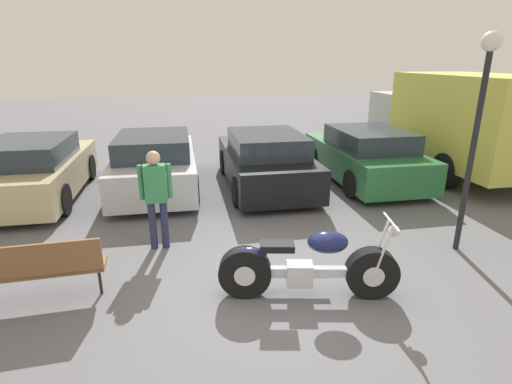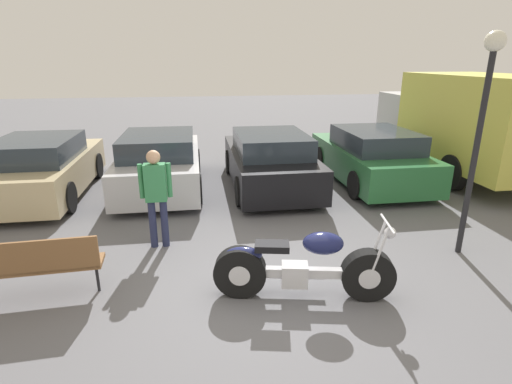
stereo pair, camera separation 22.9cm
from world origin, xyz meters
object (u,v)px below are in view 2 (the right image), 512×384
at_px(parked_car_champagne, 42,168).
at_px(park_bench, 34,263).
at_px(motorcycle, 302,267).
at_px(parked_car_green, 371,157).
at_px(parked_car_black, 269,161).
at_px(lamp_post, 484,105).
at_px(person_standing, 156,191).
at_px(parked_car_silver, 160,162).
at_px(delivery_truck, 466,121).

bearing_deg(parked_car_champagne, park_bench, -72.91).
distance_m(motorcycle, park_bench, 3.42).
relative_size(motorcycle, parked_car_green, 0.56).
distance_m(motorcycle, parked_car_black, 4.82).
bearing_deg(lamp_post, person_standing, 168.95).
distance_m(motorcycle, lamp_post, 3.57).
height_order(parked_car_champagne, lamp_post, lamp_post).
distance_m(parked_car_silver, parked_car_green, 5.22).
height_order(motorcycle, delivery_truck, delivery_truck).
distance_m(parked_car_silver, lamp_post, 6.78).
distance_m(parked_car_green, delivery_truck, 2.83).
bearing_deg(park_bench, parked_car_champagne, 107.09).
height_order(parked_car_green, person_standing, person_standing).
bearing_deg(motorcycle, parked_car_silver, 113.06).
xyz_separation_m(parked_car_green, lamp_post, (-0.18, -3.97, 1.72)).
bearing_deg(parked_car_silver, park_bench, -104.80).
distance_m(parked_car_silver, parked_car_black, 2.62).
bearing_deg(parked_car_champagne, person_standing, -47.80).
xyz_separation_m(delivery_truck, person_standing, (-7.71, -3.29, -0.48)).
bearing_deg(person_standing, parked_car_black, 50.96).
xyz_separation_m(parked_car_green, delivery_truck, (2.70, 0.27, 0.81)).
height_order(parked_car_black, parked_car_green, same).
relative_size(parked_car_champagne, parked_car_green, 1.00).
relative_size(motorcycle, person_standing, 1.42).
bearing_deg(person_standing, motorcycle, -42.87).
height_order(motorcycle, parked_car_black, parked_car_black).
relative_size(parked_car_green, delivery_truck, 0.72).
bearing_deg(park_bench, motorcycle, -7.17).
bearing_deg(person_standing, delivery_truck, 23.10).
relative_size(parked_car_green, lamp_post, 1.23).
xyz_separation_m(parked_car_silver, parked_car_black, (2.61, -0.28, 0.00)).
bearing_deg(delivery_truck, lamp_post, -124.20).
distance_m(parked_car_silver, delivery_truck, 7.95).
xyz_separation_m(parked_car_silver, park_bench, (-1.23, -4.65, -0.10)).
bearing_deg(delivery_truck, park_bench, -152.86).
relative_size(delivery_truck, lamp_post, 1.71).
xyz_separation_m(motorcycle, parked_car_black, (0.45, 4.79, 0.21)).
distance_m(park_bench, person_standing, 2.04).
relative_size(parked_car_black, lamp_post, 1.23).
bearing_deg(parked_car_black, park_bench, -131.29).
bearing_deg(parked_car_black, delivery_truck, 3.41).
relative_size(park_bench, lamp_post, 0.48).
height_order(parked_car_champagne, delivery_truck, delivery_truck).
bearing_deg(person_standing, park_bench, -135.62).
relative_size(parked_car_black, delivery_truck, 0.72).
bearing_deg(park_bench, parked_car_green, 34.44).
xyz_separation_m(parked_car_silver, parked_car_green, (5.22, -0.23, 0.00)).
xyz_separation_m(park_bench, person_standing, (1.43, 1.39, 0.43)).
height_order(parked_car_champagne, parked_car_green, same).
bearing_deg(parked_car_champagne, lamp_post, -27.85).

